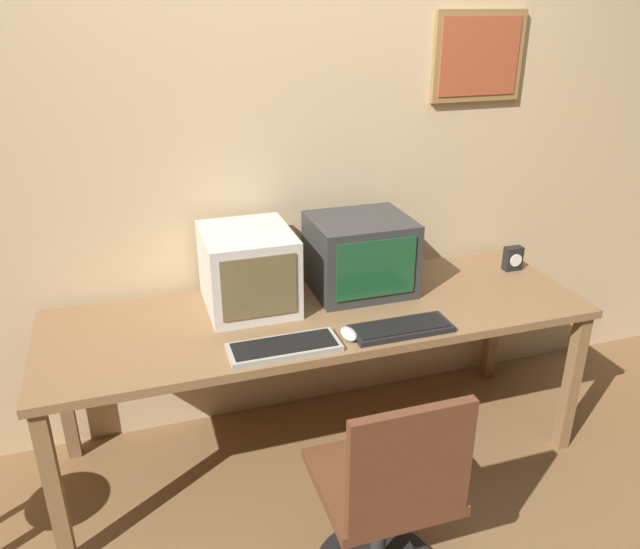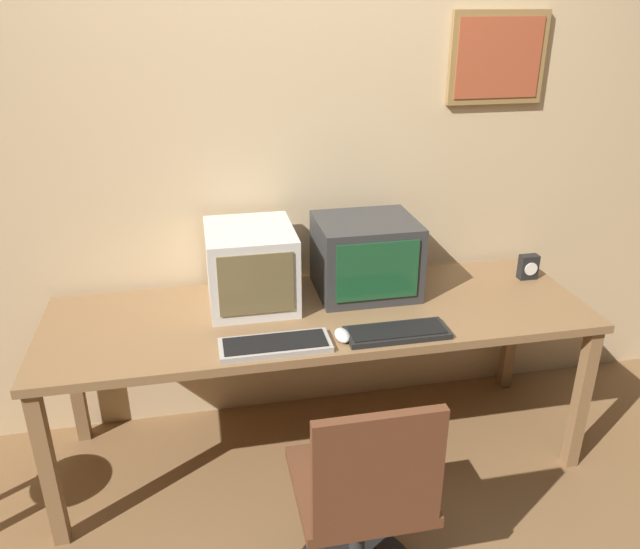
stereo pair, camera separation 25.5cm
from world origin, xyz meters
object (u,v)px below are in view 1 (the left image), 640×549
(keyboard_side, at_px, (401,328))
(office_chair, at_px, (387,506))
(desk_clock, at_px, (513,258))
(monitor_left, at_px, (248,269))
(keyboard_main, at_px, (284,347))
(mouse_near_keyboard, at_px, (349,334))
(monitor_right, at_px, (360,254))

(keyboard_side, xyz_separation_m, office_chair, (-0.27, -0.51, -0.36))
(desk_clock, height_order, office_chair, office_chair)
(monitor_left, distance_m, keyboard_side, 0.68)
(keyboard_main, distance_m, keyboard_side, 0.48)
(keyboard_side, xyz_separation_m, desk_clock, (0.77, 0.39, 0.05))
(keyboard_side, xyz_separation_m, mouse_near_keyboard, (-0.22, 0.01, 0.00))
(keyboard_side, distance_m, mouse_near_keyboard, 0.22)
(keyboard_main, xyz_separation_m, mouse_near_keyboard, (0.26, 0.01, 0.00))
(monitor_left, relative_size, desk_clock, 3.59)
(mouse_near_keyboard, bearing_deg, monitor_right, 63.71)
(monitor_right, distance_m, keyboard_main, 0.64)
(desk_clock, bearing_deg, office_chair, -138.72)
(monitor_right, xyz_separation_m, mouse_near_keyboard, (-0.20, -0.41, -0.15))
(monitor_left, distance_m, mouse_near_keyboard, 0.52)
(keyboard_main, height_order, office_chair, office_chair)
(monitor_left, height_order, keyboard_main, monitor_left)
(monitor_right, distance_m, desk_clock, 0.79)
(keyboard_main, distance_m, mouse_near_keyboard, 0.26)
(keyboard_side, relative_size, desk_clock, 3.47)
(keyboard_side, bearing_deg, office_chair, -117.52)
(keyboard_main, xyz_separation_m, office_chair, (0.21, -0.51, -0.36))
(keyboard_side, bearing_deg, desk_clock, 27.25)
(keyboard_side, height_order, mouse_near_keyboard, mouse_near_keyboard)
(monitor_left, relative_size, keyboard_side, 1.03)
(monitor_right, xyz_separation_m, desk_clock, (0.78, -0.02, -0.11))
(keyboard_side, bearing_deg, mouse_near_keyboard, 176.40)
(monitor_left, relative_size, mouse_near_keyboard, 3.89)
(keyboard_main, relative_size, mouse_near_keyboard, 3.92)
(monitor_left, height_order, mouse_near_keyboard, monitor_left)
(monitor_right, distance_m, mouse_near_keyboard, 0.48)
(desk_clock, bearing_deg, keyboard_main, -162.41)
(monitor_left, xyz_separation_m, keyboard_main, (0.04, -0.41, -0.15))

